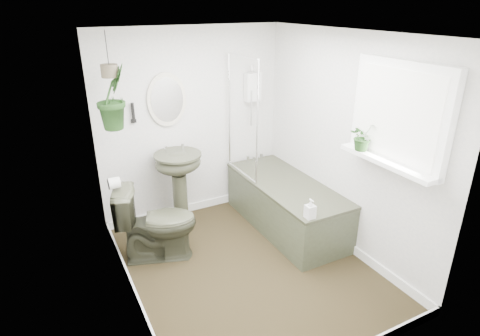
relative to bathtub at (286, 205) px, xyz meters
name	(u,v)px	position (x,y,z in m)	size (l,w,h in m)	color
floor	(247,267)	(-0.80, -0.50, -0.30)	(2.30, 2.80, 0.02)	black
ceiling	(249,32)	(-0.80, -0.50, 2.02)	(2.30, 2.80, 0.02)	white
wall_back	(192,125)	(-0.80, 0.91, 0.86)	(2.30, 0.02, 2.30)	silver
wall_front	(353,237)	(-0.80, -1.91, 0.86)	(2.30, 0.02, 2.30)	silver
wall_left	(121,189)	(-1.96, -0.50, 0.86)	(0.02, 2.80, 2.30)	silver
wall_right	(344,144)	(0.36, -0.50, 0.86)	(0.02, 2.80, 2.30)	silver
skirting	(247,262)	(-0.80, -0.50, -0.24)	(2.30, 2.80, 0.10)	white
bathtub	(286,205)	(0.00, 0.00, 0.00)	(0.72, 1.72, 0.58)	#373A29
bath_screen	(242,118)	(-0.33, 0.49, 0.99)	(0.04, 0.72, 1.40)	silver
shower_box	(253,87)	(0.00, 0.84, 1.26)	(0.20, 0.10, 0.35)	white
oval_mirror	(167,100)	(-1.10, 0.87, 1.21)	(0.46, 0.03, 0.62)	beige
wall_sconce	(133,113)	(-1.50, 0.86, 1.11)	(0.04, 0.04, 0.22)	black
toilet_roll_holder	(114,183)	(-1.90, 0.20, 0.61)	(0.11, 0.11, 0.11)	white
window_recess	(400,114)	(0.29, -1.20, 1.36)	(0.08, 1.00, 0.90)	white
window_sill	(387,161)	(0.22, -1.20, 0.94)	(0.18, 1.00, 0.04)	white
window_blinds	(396,115)	(0.24, -1.20, 1.36)	(0.01, 0.86, 0.76)	white
toilet	(157,223)	(-1.54, 0.10, 0.12)	(0.46, 0.81, 0.82)	#373A29
pedestal_sink	(180,190)	(-1.10, 0.62, 0.18)	(0.55, 0.47, 0.93)	#373A29
sill_plant	(362,136)	(0.19, -0.91, 1.09)	(0.24, 0.21, 0.26)	black
hanging_plant	(113,97)	(-1.77, 0.45, 1.39)	(0.34, 0.28, 0.62)	black
soap_bottle	(310,209)	(-0.26, -0.79, 0.39)	(0.09, 0.09, 0.20)	black
hanging_pot	(109,71)	(-1.77, 0.45, 1.64)	(0.16, 0.16, 0.12)	#4D4534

